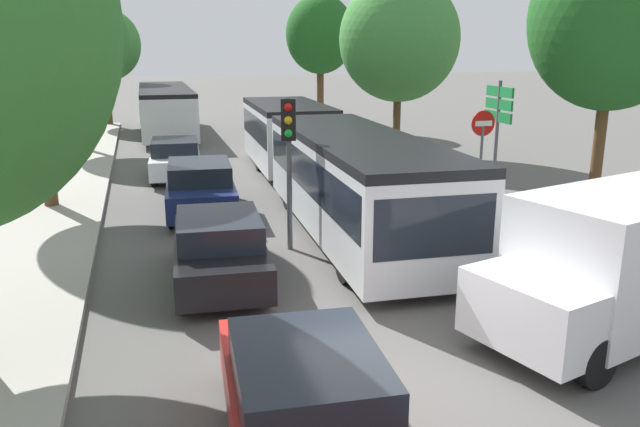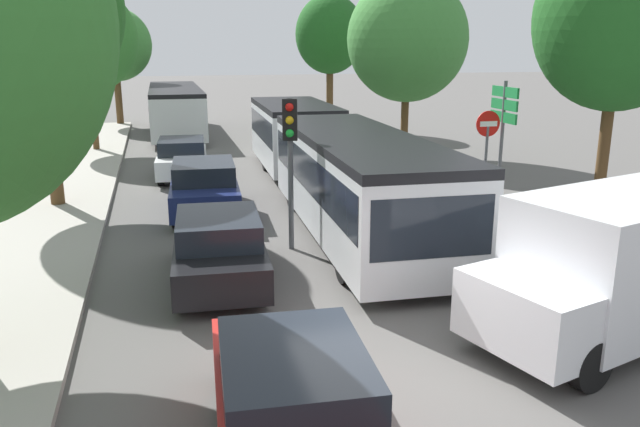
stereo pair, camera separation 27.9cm
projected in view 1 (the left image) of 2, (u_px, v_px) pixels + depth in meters
ground_plane at (397, 380)px, 8.65m from camera, size 200.00×200.00×0.00m
kerb_strip_left at (54, 192)px, 19.58m from camera, size 3.20×36.98×0.14m
articulated_bus at (321, 154)px, 18.34m from camera, size 3.24×16.80×2.48m
city_bus_rear at (165, 107)px, 32.86m from camera, size 2.66×11.48×2.46m
queued_car_red at (306, 404)px, 6.81m from camera, size 1.92×4.03×1.36m
queued_car_black at (219, 249)px, 12.05m from camera, size 1.95×4.07×1.38m
queued_car_navy at (200, 188)px, 17.13m from camera, size 2.06×4.31×1.46m
queued_car_white at (175, 158)px, 21.88m from camera, size 1.94×4.07×1.38m
white_van at (627, 259)px, 9.82m from camera, size 5.34×3.26×2.31m
traffic_light at (289, 140)px, 13.62m from camera, size 0.37×0.39×3.40m
no_entry_sign at (482, 145)px, 17.10m from camera, size 0.70×0.08×2.82m
direction_sign_post at (498, 119)px, 17.20m from camera, size 0.13×1.40×3.60m
tree_left_mid at (33, 11)px, 16.35m from camera, size 4.53×4.53×8.11m
tree_left_far at (75, 42)px, 26.03m from camera, size 4.24×4.24×7.05m
tree_left_distant at (103, 45)px, 35.42m from camera, size 4.22×4.22×6.74m
tree_right_near at (609, 24)px, 14.40m from camera, size 3.81×3.81×7.22m
tree_right_mid at (401, 42)px, 25.31m from camera, size 4.90×4.90×7.32m
tree_right_far at (320, 35)px, 33.87m from camera, size 3.76×3.76×7.28m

